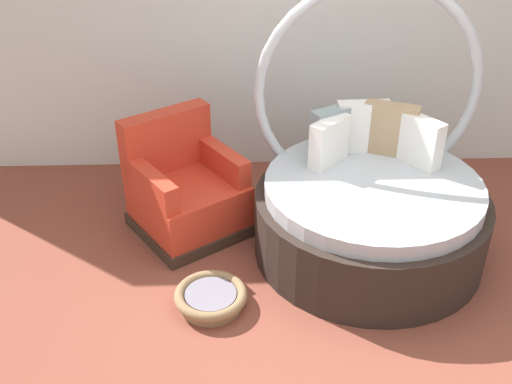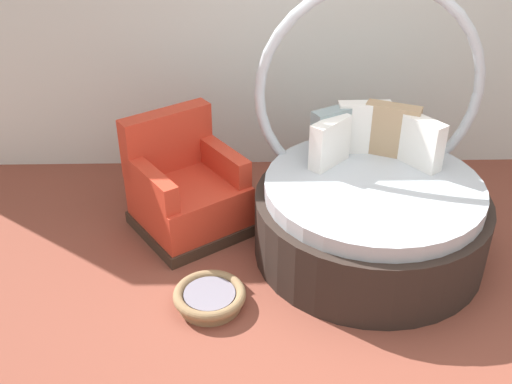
{
  "view_description": "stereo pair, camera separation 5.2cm",
  "coord_description": "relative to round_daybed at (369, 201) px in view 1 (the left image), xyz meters",
  "views": [
    {
      "loc": [
        -0.76,
        -3.06,
        2.94
      ],
      "look_at": [
        -0.62,
        0.81,
        0.55
      ],
      "focal_mm": 43.13,
      "sensor_mm": 36.0,
      "label": 1
    },
    {
      "loc": [
        -0.7,
        -3.06,
        2.94
      ],
      "look_at": [
        -0.62,
        0.81,
        0.55
      ],
      "focal_mm": 43.13,
      "sensor_mm": 36.0,
      "label": 2
    }
  ],
  "objects": [
    {
      "name": "ground_plane",
      "position": [
        -0.25,
        -0.86,
        -0.43
      ],
      "size": [
        8.0,
        8.0,
        0.02
      ],
      "primitive_type": "cube",
      "color": "brown"
    },
    {
      "name": "back_wall",
      "position": [
        -0.25,
        1.46,
        1.09
      ],
      "size": [
        8.0,
        0.12,
        3.02
      ],
      "primitive_type": "cube",
      "color": "silver",
      "rests_on": "ground_plane"
    },
    {
      "name": "round_daybed",
      "position": [
        0.0,
        0.0,
        0.0
      ],
      "size": [
        1.75,
        1.75,
        2.01
      ],
      "color": "#2D231E",
      "rests_on": "ground_plane"
    },
    {
      "name": "red_armchair",
      "position": [
        -1.43,
        0.32,
        -0.09
      ],
      "size": [
        1.11,
        1.11,
        0.94
      ],
      "color": "#38281E",
      "rests_on": "ground_plane"
    },
    {
      "name": "pet_basket",
      "position": [
        -1.2,
        -0.66,
        -0.35
      ],
      "size": [
        0.51,
        0.51,
        0.13
      ],
      "color": "#8E704C",
      "rests_on": "ground_plane"
    }
  ]
}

